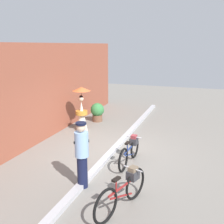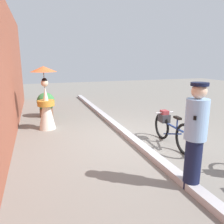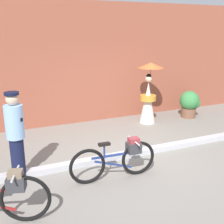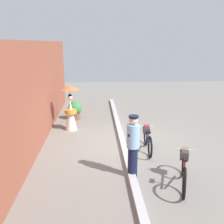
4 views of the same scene
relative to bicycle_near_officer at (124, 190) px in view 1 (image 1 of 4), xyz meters
The scene contains 8 objects.
ground_plane 3.15m from the bicycle_near_officer, 23.91° to the left, with size 30.00×30.00×0.00m, color gray.
building_wall 5.32m from the bicycle_near_officer, 56.38° to the left, with size 14.00×0.40×3.57m, color brown.
sidewalk_curb 3.14m from the bicycle_near_officer, 23.91° to the left, with size 14.00×0.20×0.12m, color #B2B2B7.
bicycle_near_officer is the anchor object (origin of this frame).
bicycle_far_side 2.29m from the bicycle_near_officer, 12.49° to the left, with size 1.73×0.48×0.78m.
person_officer 1.41m from the bicycle_near_officer, 68.46° to the left, with size 0.34×0.34×1.71m.
person_with_parasol 5.59m from the bicycle_near_officer, 35.64° to the left, with size 0.75×0.75×1.84m.
potted_plant_by_door 6.84m from the bicycle_near_officer, 27.70° to the left, with size 0.64×0.63×0.87m.
Camera 1 is at (-7.70, -2.75, 3.50)m, focal length 41.84 mm.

